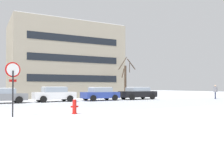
{
  "coord_description": "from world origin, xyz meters",
  "views": [
    {
      "loc": [
        -2.72,
        -14.53,
        1.54
      ],
      "look_at": [
        8.06,
        5.76,
        1.76
      ],
      "focal_mm": 39.24,
      "sensor_mm": 36.0,
      "label": 1
    }
  ],
  "objects": [
    {
      "name": "building_far_right",
      "position": [
        8.0,
        20.61,
        5.2
      ],
      "size": [
        15.2,
        9.6,
        10.4
      ],
      "color": "#9E937F",
      "rests_on": "ground"
    },
    {
      "name": "parked_car_gray",
      "position": [
        -1.31,
        9.59,
        0.72
      ],
      "size": [
        4.6,
        2.09,
        1.41
      ],
      "color": "slate",
      "rests_on": "ground"
    },
    {
      "name": "fire_hydrant",
      "position": [
        1.82,
        -1.52,
        0.44
      ],
      "size": [
        0.44,
        0.3,
        0.87
      ],
      "color": "red",
      "rests_on": "ground"
    },
    {
      "name": "pedestrian_crossing",
      "position": [
        22.32,
        5.82,
        1.0
      ],
      "size": [
        0.37,
        0.43,
        1.72
      ],
      "color": "#2D334C",
      "rests_on": "ground"
    },
    {
      "name": "parked_car_white",
      "position": [
        3.64,
        9.76,
        0.77
      ],
      "size": [
        4.1,
        2.17,
        1.52
      ],
      "color": "white",
      "rests_on": "ground"
    },
    {
      "name": "parked_car_blue",
      "position": [
        8.59,
        9.5,
        0.75
      ],
      "size": [
        4.03,
        2.21,
        1.46
      ],
      "color": "#283D93",
      "rests_on": "ground"
    },
    {
      "name": "tree_far_right",
      "position": [
        13.86,
        12.9,
        2.53
      ],
      "size": [
        2.01,
        2.03,
        5.51
      ],
      "color": "#423326",
      "rests_on": "ground"
    },
    {
      "name": "stop_sign",
      "position": [
        -1.37,
        -1.42,
        1.93
      ],
      "size": [
        0.74,
        0.19,
        2.76
      ],
      "color": "black",
      "rests_on": "ground"
    },
    {
      "name": "road_surface",
      "position": [
        0.0,
        3.75,
        0.0
      ],
      "size": [
        80.0,
        9.49,
        0.0
      ],
      "color": "silver",
      "rests_on": "ground"
    },
    {
      "name": "parked_car_black",
      "position": [
        13.54,
        9.57,
        0.75
      ],
      "size": [
        4.49,
        2.17,
        1.46
      ],
      "color": "black",
      "rests_on": "ground"
    },
    {
      "name": "ground_plane",
      "position": [
        0.0,
        0.0,
        0.0
      ],
      "size": [
        120.0,
        120.0,
        0.0
      ],
      "primitive_type": "plane",
      "color": "white"
    }
  ]
}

